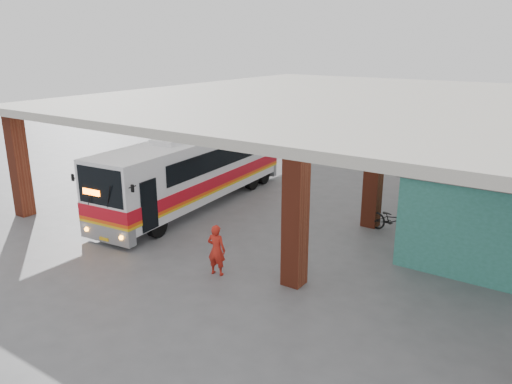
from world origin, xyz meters
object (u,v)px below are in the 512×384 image
object	(u,v)px
coach_bus	(195,169)
red_chair	(429,208)
motorcycle	(393,220)
pedestrian	(216,250)

from	to	relation	value
coach_bus	red_chair	bearing A→B (deg)	19.79
coach_bus	red_chair	distance (m)	10.07
motorcycle	pedestrian	world-z (taller)	pedestrian
coach_bus	red_chair	xyz separation A→B (m)	(9.05, 4.23, -1.26)
coach_bus	motorcycle	size ratio (longest dim) A/B	5.55
motorcycle	coach_bus	bearing A→B (deg)	114.49
coach_bus	motorcycle	distance (m)	8.67
coach_bus	motorcycle	world-z (taller)	coach_bus
motorcycle	pedestrian	distance (m)	7.27
motorcycle	pedestrian	size ratio (longest dim) A/B	1.24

